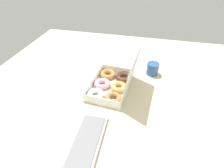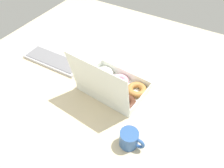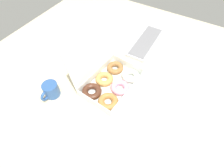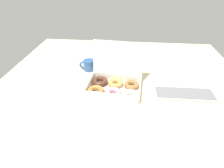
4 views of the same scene
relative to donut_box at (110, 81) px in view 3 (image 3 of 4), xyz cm
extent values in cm
cube|color=beige|center=(5.16, -0.08, -4.45)|extent=(180.00, 180.00, 2.00)
cube|color=white|center=(0.39, -1.42, -3.25)|extent=(36.49, 26.27, 0.40)
cube|color=white|center=(-16.64, 0.08, -0.36)|extent=(2.45, 23.26, 5.38)
cube|color=white|center=(17.41, -2.92, -0.36)|extent=(2.45, 23.26, 5.38)
cube|color=white|center=(-0.62, -12.83, -0.36)|extent=(33.68, 3.36, 5.38)
cube|color=white|center=(1.39, 10.00, -0.36)|extent=(33.68, 3.36, 5.38)
cube|color=white|center=(1.58, 12.17, 13.82)|extent=(34.83, 7.38, 23.05)
torus|color=#B67A3C|center=(-11.31, -5.96, -1.42)|extent=(15.21, 15.21, 3.45)
torus|color=pink|center=(0.10, -6.93, -1.42)|extent=(14.63, 14.63, 3.41)
torus|color=silver|center=(11.00, -8.08, -1.42)|extent=(14.76, 14.76, 3.35)
torus|color=#4D2A1C|center=(-10.36, 5.36, -1.42)|extent=(12.03, 12.03, 3.48)
torus|color=#DB984E|center=(0.81, 4.14, -1.42)|extent=(10.94, 10.94, 3.45)
torus|color=#9A6938|center=(11.97, 3.15, -1.42)|extent=(12.13, 12.13, 3.25)
cube|color=#BAB9C0|center=(45.87, -2.74, -2.55)|extent=(39.33, 14.07, 1.80)
cube|color=gray|center=(45.87, -2.74, -1.45)|extent=(36.16, 11.88, 0.40)
cylinder|color=#2F589A|center=(-22.03, 24.22, 0.79)|extent=(8.43, 8.43, 8.48)
torus|color=#2F589A|center=(-26.55, 24.19, 0.79)|extent=(6.27, 1.55, 6.26)
cylinder|color=black|center=(-22.03, 24.22, 3.50)|extent=(7.42, 7.42, 0.51)
camera|label=1|loc=(85.75, 19.26, 69.13)|focal=28.00mm
camera|label=2|loc=(-40.98, 70.90, 86.10)|focal=35.00mm
camera|label=3|loc=(-53.18, -33.22, 78.68)|focal=28.00mm
camera|label=4|loc=(7.99, -95.97, 66.60)|focal=28.00mm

